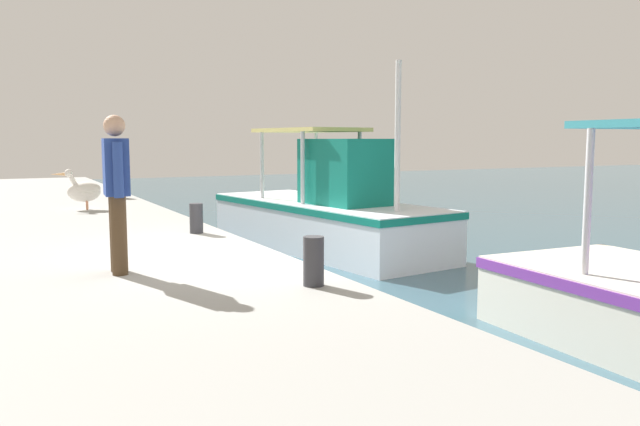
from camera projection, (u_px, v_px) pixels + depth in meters
The scene contains 6 objects.
fishing_boat_nearest at pixel (327, 213), 12.72m from camera, with size 6.07×2.73×3.54m.
pelican at pixel (84, 190), 12.75m from camera, with size 0.49×0.97×0.82m.
fisherman_standing at pixel (117, 187), 6.60m from camera, with size 0.61×0.27×1.65m.
mooring_bollard_nearest at pixel (118, 188), 15.41m from camera, with size 0.27×0.27×0.48m, color #333338.
mooring_bollard_second at pixel (196, 218), 9.54m from camera, with size 0.20×0.20×0.45m, color #333338.
mooring_bollard_third at pixel (314, 261), 6.09m from camera, with size 0.20×0.20×0.48m, color #333338.
Camera 1 is at (7.47, -3.15, 2.19)m, focal length 35.69 mm.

